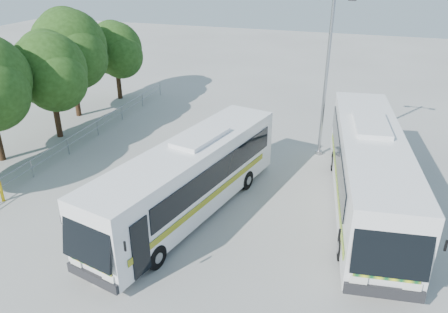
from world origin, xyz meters
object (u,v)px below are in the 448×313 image
(tree_far_e, at_px, (116,49))
(lamppost, at_px, (327,72))
(coach_main, at_px, (189,178))
(bollard, at_px, (1,192))
(coach_adjacent, at_px, (369,169))
(tree_far_c, at_px, (50,70))
(tree_far_d, at_px, (70,47))

(tree_far_e, xyz_separation_m, lamppost, (16.29, -5.80, 0.94))
(coach_main, distance_m, bollard, 8.96)
(coach_main, bearing_deg, lamppost, 73.07)
(coach_adjacent, height_order, lamppost, lamppost)
(tree_far_e, bearing_deg, coach_main, -50.15)
(tree_far_e, distance_m, coach_main, 18.26)
(tree_far_c, relative_size, tree_far_e, 1.10)
(tree_far_e, height_order, lamppost, lamppost)
(lamppost, distance_m, bollard, 17.18)
(tree_far_e, xyz_separation_m, bollard, (2.93, -15.70, -3.38))
(lamppost, bearing_deg, coach_adjacent, -61.45)
(coach_main, bearing_deg, tree_far_e, 142.81)
(tree_far_c, relative_size, lamppost, 0.74)
(lamppost, xyz_separation_m, bollard, (-13.36, -9.90, -4.32))
(coach_main, xyz_separation_m, coach_adjacent, (7.32, 2.93, 0.16))
(coach_main, xyz_separation_m, lamppost, (4.67, 8.13, 3.06))
(tree_far_c, relative_size, tree_far_d, 0.88)
(coach_adjacent, relative_size, bollard, 12.68)
(tree_far_c, height_order, lamppost, lamppost)
(tree_far_c, xyz_separation_m, coach_adjacent, (18.44, -2.79, -2.32))
(tree_far_e, height_order, bollard, tree_far_e)
(coach_main, height_order, lamppost, lamppost)
(coach_adjacent, bearing_deg, tree_far_e, 142.44)
(tree_far_c, bearing_deg, tree_far_d, 107.83)
(tree_far_d, height_order, bollard, tree_far_d)
(bollard, bearing_deg, tree_far_e, 100.57)
(tree_far_e, bearing_deg, tree_far_d, -98.63)
(tree_far_e, bearing_deg, lamppost, -19.59)
(tree_far_c, xyz_separation_m, bollard, (2.42, -7.50, -3.75))
(tree_far_d, xyz_separation_m, lamppost, (16.97, -1.30, 0.01))
(coach_adjacent, xyz_separation_m, lamppost, (-2.65, 5.20, 2.89))
(tree_far_c, relative_size, coach_adjacent, 0.50)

